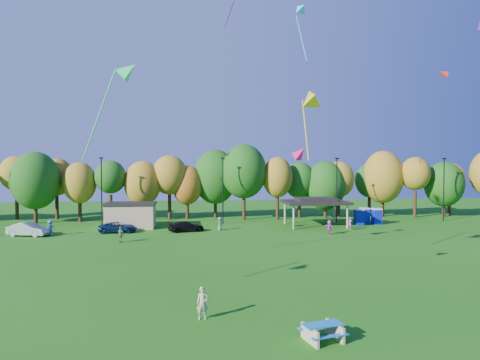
{
  "coord_description": "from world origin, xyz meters",
  "views": [
    {
      "loc": [
        -2.34,
        -17.81,
        8.06
      ],
      "look_at": [
        0.41,
        6.0,
        7.22
      ],
      "focal_mm": 32.0,
      "sensor_mm": 36.0,
      "label": 1
    }
  ],
  "objects": [
    {
      "name": "ground",
      "position": [
        0.0,
        0.0,
        0.0
      ],
      "size": [
        160.0,
        160.0,
        0.0
      ],
      "primitive_type": "plane",
      "color": "#19600F",
      "rests_on": "ground"
    },
    {
      "name": "tree_line",
      "position": [
        -1.03,
        45.51,
        5.91
      ],
      "size": [
        93.57,
        10.55,
        11.15
      ],
      "color": "black",
      "rests_on": "ground"
    },
    {
      "name": "lamp_posts",
      "position": [
        2.0,
        40.0,
        4.9
      ],
      "size": [
        64.5,
        0.25,
        9.09
      ],
      "color": "black",
      "rests_on": "ground"
    },
    {
      "name": "utility_building",
      "position": [
        -10.0,
        38.0,
        1.64
      ],
      "size": [
        6.3,
        4.3,
        3.25
      ],
      "color": "tan",
      "rests_on": "ground"
    },
    {
      "name": "pavilion",
      "position": [
        14.0,
        37.0,
        3.23
      ],
      "size": [
        8.2,
        6.2,
        3.77
      ],
      "color": "tan",
      "rests_on": "ground"
    },
    {
      "name": "porta_potties",
      "position": [
        21.51,
        37.83,
        1.1
      ],
      "size": [
        3.75,
        2.31,
        2.18
      ],
      "color": "#0C1BA4",
      "rests_on": "ground"
    },
    {
      "name": "picnic_table",
      "position": [
        3.64,
        0.95,
        0.46
      ],
      "size": [
        2.15,
        1.92,
        0.8
      ],
      "rotation": [
        0.0,
        0.0,
        0.24
      ],
      "color": "tan",
      "rests_on": "ground"
    },
    {
      "name": "kite_flyer",
      "position": [
        -1.75,
        4.34,
        0.85
      ],
      "size": [
        0.65,
        0.45,
        1.7
      ],
      "primitive_type": "imported",
      "rotation": [
        0.0,
        0.0,
        0.06
      ],
      "color": "tan",
      "rests_on": "ground"
    },
    {
      "name": "car_a",
      "position": [
        -20.13,
        33.42,
        0.66
      ],
      "size": [
        4.15,
        2.77,
        1.31
      ],
      "primitive_type": "imported",
      "rotation": [
        0.0,
        0.0,
        1.22
      ],
      "color": "white",
      "rests_on": "ground"
    },
    {
      "name": "car_b",
      "position": [
        -20.67,
        32.87,
        0.76
      ],
      "size": [
        4.9,
        2.73,
        1.53
      ],
      "primitive_type": "imported",
      "rotation": [
        0.0,
        0.0,
        1.32
      ],
      "color": "#AAABB0",
      "rests_on": "ground"
    },
    {
      "name": "car_c",
      "position": [
        -11.01,
        34.36,
        0.62
      ],
      "size": [
        4.51,
        2.15,
        1.24
      ],
      "primitive_type": "imported",
      "rotation": [
        0.0,
        0.0,
        1.59
      ],
      "color": "#0C2249",
      "rests_on": "ground"
    },
    {
      "name": "car_d",
      "position": [
        -2.91,
        34.11,
        0.63
      ],
      "size": [
        4.64,
        2.77,
        1.26
      ],
      "primitive_type": "imported",
      "rotation": [
        0.0,
        0.0,
        1.82
      ],
      "color": "black",
      "rests_on": "ground"
    },
    {
      "name": "far_person_0",
      "position": [
        17.32,
        33.13,
        0.82
      ],
      "size": [
        0.59,
        0.7,
        1.64
      ],
      "primitive_type": "imported",
      "rotation": [
        0.0,
        0.0,
        5.11
      ],
      "color": "#9B498B",
      "rests_on": "ground"
    },
    {
      "name": "far_person_2",
      "position": [
        13.68,
        30.12,
        0.85
      ],
      "size": [
        0.98,
        1.66,
        1.7
      ],
      "primitive_type": "imported",
      "rotation": [
        0.0,
        0.0,
        5.04
      ],
      "color": "#A646A9",
      "rests_on": "ground"
    },
    {
      "name": "far_person_3",
      "position": [
        -9.61,
        27.58,
        0.85
      ],
      "size": [
        1.03,
        0.95,
        1.69
      ],
      "primitive_type": "imported",
      "rotation": [
        0.0,
        0.0,
        2.46
      ],
      "color": "#657045",
      "rests_on": "ground"
    },
    {
      "name": "far_person_4",
      "position": [
        1.23,
        34.69,
        0.83
      ],
      "size": [
        0.9,
        0.96,
        1.65
      ],
      "primitive_type": "imported",
      "rotation": [
        0.0,
        0.0,
        0.94
      ],
      "color": "#61845A",
      "rests_on": "ground"
    },
    {
      "name": "far_person_5",
      "position": [
        -18.32,
        32.86,
        0.89
      ],
      "size": [
        1.23,
        1.32,
        1.78
      ],
      "primitive_type": "imported",
      "rotation": [
        0.0,
        0.0,
        4.05
      ],
      "color": "#41678F",
      "rests_on": "ground"
    },
    {
      "name": "kite_0",
      "position": [
        4.55,
        8.66,
        8.82
      ],
      "size": [
        1.5,
        1.49,
        1.21
      ],
      "color": "#EC0D6F"
    },
    {
      "name": "kite_3",
      "position": [
        6.39,
        12.73,
        12.99
      ],
      "size": [
        1.58,
        3.46,
        5.65
      ],
      "color": "gold"
    },
    {
      "name": "kite_4",
      "position": [
        9.69,
        28.95,
        25.29
      ],
      "size": [
        2.1,
        3.79,
        6.46
      ],
      "color": "#28BAFF"
    },
    {
      "name": "kite_11",
      "position": [
        -6.82,
        14.1,
        14.83
      ],
      "size": [
        4.35,
        1.5,
        7.46
      ],
      "color": "#1CD85C"
    },
    {
      "name": "kite_12",
      "position": [
        23.11,
        23.11,
        17.35
      ],
      "size": [
        1.17,
        0.93,
        1.17
      ],
      "color": "red"
    }
  ]
}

